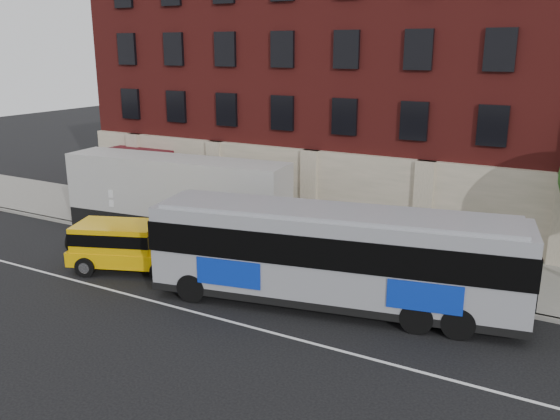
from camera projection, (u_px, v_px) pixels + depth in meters
The scene contains 9 objects.
ground at pixel (166, 312), 21.07m from camera, with size 120.00×120.00×0.00m, color black.
sidewalk at pixel (285, 241), 28.62m from camera, with size 60.00×6.00×0.15m, color gray.
kerb at pixel (253, 259), 26.10m from camera, with size 60.00×0.25×0.15m, color gray.
lane_line at pixel (175, 307), 21.49m from camera, with size 60.00×0.12×0.01m, color silver.
building at pixel (351, 77), 33.26m from camera, with size 30.00×12.10×15.00m.
sign_pole at pixel (113, 205), 29.82m from camera, with size 0.30×0.20×2.50m.
city_bus at pixel (334, 254), 21.07m from camera, with size 13.78×5.50×3.69m.
yellow_suv at pixel (125, 244), 24.83m from camera, with size 5.46×3.76×2.04m.
shipping_container at pixel (177, 197), 29.51m from camera, with size 12.00×3.66×3.94m.
Camera 1 is at (12.98, -14.85, 9.26)m, focal length 37.34 mm.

